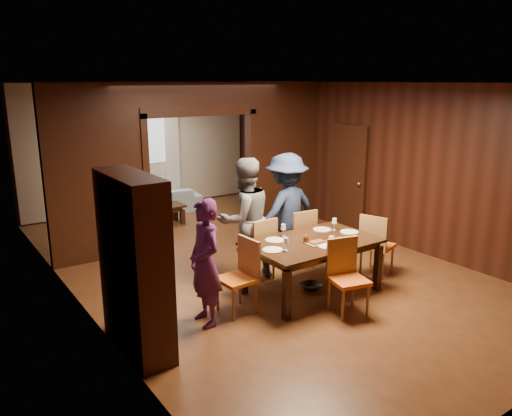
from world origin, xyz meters
TOP-DOWN VIEW (x-y plane):
  - floor at (0.00, 0.00)m, footprint 9.00×9.00m
  - ceiling at (0.00, 0.00)m, footprint 5.50×9.00m
  - room_walls at (0.00, 1.89)m, footprint 5.52×9.01m
  - person_purple at (-1.61, -1.41)m, footprint 0.42×0.60m
  - person_grey at (-0.42, -0.48)m, footprint 0.92×0.72m
  - person_navy at (0.44, -0.39)m, footprint 1.26×0.82m
  - sofa at (0.11, 3.85)m, footprint 1.95×1.01m
  - serving_bowl at (0.14, -1.37)m, footprint 0.30×0.30m
  - dining_table at (0.09, -1.43)m, footprint 1.83×1.14m
  - coffee_table at (-0.18, 2.91)m, footprint 0.80×0.50m
  - chair_left at (-1.14, -1.37)m, footprint 0.46×0.46m
  - chair_right at (1.38, -1.49)m, footprint 0.55×0.55m
  - chair_far_l at (-0.28, -0.60)m, footprint 0.47×0.47m
  - chair_far_r at (0.55, -0.55)m, footprint 0.48×0.48m
  - chair_near at (0.03, -2.23)m, footprint 0.53×0.53m
  - hutch at (-2.53, -1.50)m, footprint 0.40×1.20m
  - door_right at (2.70, 0.50)m, footprint 0.06×0.90m
  - window_far at (0.00, 4.44)m, footprint 1.20×0.03m
  - curtain_left at (-0.75, 4.40)m, footprint 0.35×0.06m
  - curtain_right at (0.75, 4.40)m, footprint 0.35×0.06m
  - plate_left at (-0.61, -1.44)m, footprint 0.27×0.27m
  - plate_far_l at (-0.34, -1.12)m, footprint 0.27×0.27m
  - plate_far_r at (0.55, -1.12)m, footprint 0.27×0.27m
  - plate_right at (0.80, -1.44)m, footprint 0.27×0.27m
  - plate_near at (0.10, -1.74)m, footprint 0.27×0.27m
  - platter_a at (0.06, -1.56)m, footprint 0.30×0.20m
  - platter_b at (0.37, -1.66)m, footprint 0.30×0.20m
  - wineglass_left at (-0.48, -1.55)m, footprint 0.08×0.08m
  - wineglass_far at (-0.12, -1.03)m, footprint 0.08×0.08m
  - wineglass_right at (0.70, -1.22)m, footprint 0.08×0.08m
  - tumbler at (0.14, -1.76)m, footprint 0.07×0.07m
  - condiment_jar at (-0.05, -1.46)m, footprint 0.08×0.08m

SIDE VIEW (x-z plane):
  - floor at x=0.00m, z-range 0.00..0.00m
  - coffee_table at x=-0.18m, z-range 0.00..0.40m
  - sofa at x=0.11m, z-range 0.00..0.54m
  - dining_table at x=0.09m, z-range 0.00..0.76m
  - chair_left at x=-1.14m, z-range 0.00..0.97m
  - chair_right at x=1.38m, z-range 0.00..0.97m
  - chair_far_l at x=-0.28m, z-range 0.00..0.97m
  - chair_far_r at x=0.55m, z-range 0.00..0.97m
  - chair_near at x=0.03m, z-range 0.00..0.97m
  - plate_left at x=-0.61m, z-range 0.76..0.77m
  - plate_far_l at x=-0.34m, z-range 0.76..0.77m
  - plate_far_r at x=0.55m, z-range 0.76..0.77m
  - plate_right at x=0.80m, z-range 0.76..0.77m
  - plate_near at x=0.10m, z-range 0.76..0.77m
  - platter_a at x=0.06m, z-range 0.76..0.80m
  - platter_b at x=0.37m, z-range 0.76..0.80m
  - person_purple at x=-1.61m, z-range 0.00..1.59m
  - serving_bowl at x=0.14m, z-range 0.76..0.83m
  - condiment_jar at x=-0.05m, z-range 0.76..0.87m
  - tumbler at x=0.14m, z-range 0.76..0.90m
  - wineglass_left at x=-0.48m, z-range 0.76..0.94m
  - wineglass_far at x=-0.12m, z-range 0.76..0.94m
  - wineglass_right at x=0.70m, z-range 0.76..0.94m
  - person_navy at x=0.44m, z-range 0.00..1.84m
  - person_grey at x=-0.42m, z-range 0.00..1.85m
  - hutch at x=-2.53m, z-range 0.00..2.00m
  - door_right at x=2.70m, z-range 0.00..2.10m
  - curtain_left at x=-0.75m, z-range 0.05..2.45m
  - curtain_right at x=0.75m, z-range 0.05..2.45m
  - room_walls at x=0.00m, z-range 0.06..2.96m
  - window_far at x=0.00m, z-range 1.05..2.35m
  - ceiling at x=0.00m, z-range 2.89..2.91m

